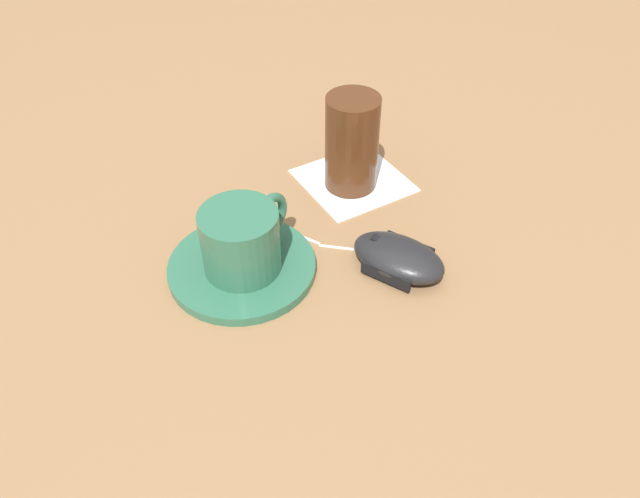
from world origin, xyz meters
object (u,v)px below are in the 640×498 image
saucer (242,267)px  coffee_cup (242,240)px  computer_mouse (398,257)px  drinking_glass (352,143)px

saucer → coffee_cup: (-0.00, 0.00, 0.04)m
saucer → computer_mouse: computer_mouse is taller
drinking_glass → saucer: bearing=44.9°
coffee_cup → drinking_glass: 0.19m
saucer → computer_mouse: 0.17m
coffee_cup → computer_mouse: coffee_cup is taller
saucer → coffee_cup: 0.04m
coffee_cup → drinking_glass: size_ratio=0.81×
saucer → coffee_cup: bearing=151.1°
coffee_cup → drinking_glass: drinking_glass is taller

